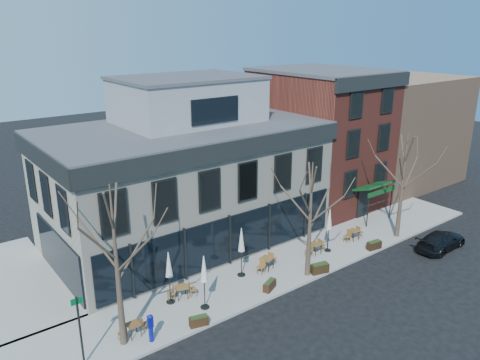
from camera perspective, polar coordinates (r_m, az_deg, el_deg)
ground at (r=29.95m, az=-1.35°, el=-10.48°), size 120.00×120.00×0.00m
sidewalk_front at (r=30.31m, az=6.14°, el=-10.05°), size 33.50×4.70×0.15m
sidewalk_side at (r=31.06m, az=-25.81°, el=-11.18°), size 4.50×12.00×0.15m
corner_building at (r=32.05m, az=-6.66°, el=0.55°), size 18.39×10.39×11.10m
red_brick_building at (r=39.68m, az=9.60°, el=5.20°), size 8.20×11.78×11.18m
bg_building at (r=48.06m, az=16.92°, el=6.14°), size 12.00×12.00×10.00m
tree_corner at (r=21.84m, az=-14.75°, el=-10.04°), size 3.93×3.98×7.92m
tree_mid at (r=27.46m, az=8.56°, el=-4.67°), size 3.50×3.55×7.04m
tree_right at (r=34.09m, az=19.20°, el=-0.53°), size 3.72×3.77×7.48m
sign_pole at (r=22.15m, az=-18.94°, el=-16.59°), size 0.50×0.10×3.40m
parked_sedan at (r=34.63m, az=23.30°, el=-6.79°), size 4.29×1.84×1.23m
call_box at (r=23.40m, az=-10.84°, el=-17.17°), size 0.30×0.30×1.49m
cafe_set_0 at (r=24.08m, az=-12.84°, el=-17.23°), size 1.57×0.64×0.83m
cafe_set_1 at (r=26.50m, az=-7.11°, el=-13.25°), size 1.69×0.89×0.87m
cafe_set_3 at (r=29.11m, az=3.27°, el=-9.98°), size 1.84×0.99×0.94m
cafe_set_4 at (r=31.29m, az=9.16°, el=-8.14°), size 1.73×0.73×0.90m
cafe_set_5 at (r=33.79m, az=13.66°, el=-6.40°), size 1.70×0.70×0.89m
umbrella_0 at (r=25.37m, az=-8.67°, el=-10.48°), size 0.48×0.48×3.01m
umbrella_1 at (r=24.71m, az=-4.41°, el=-11.07°), size 0.49×0.49×3.05m
umbrella_2 at (r=27.65m, az=0.17°, el=-7.59°), size 0.50×0.50×3.10m
umbrella_4 at (r=31.19m, az=10.83°, el=-5.00°), size 0.48×0.48×2.98m
planter_0 at (r=24.41m, az=-5.05°, el=-16.73°), size 1.01×0.61×0.53m
planter_1 at (r=27.21m, az=3.62°, el=-12.67°), size 1.05×0.75×0.55m
planter_2 at (r=29.19m, az=9.68°, el=-10.54°), size 1.19×0.70×0.63m
planter_3 at (r=32.90m, az=16.03°, el=-7.62°), size 1.09×0.56×0.58m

